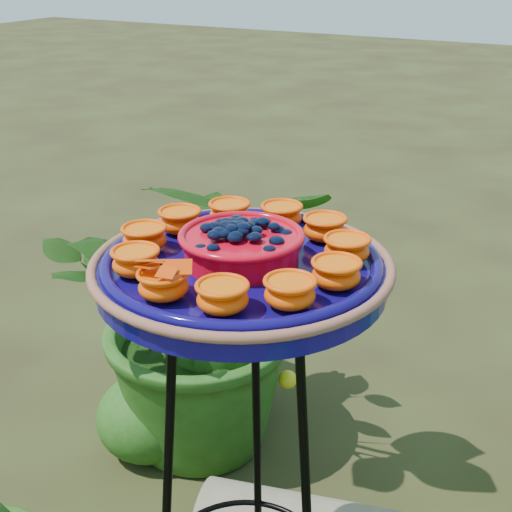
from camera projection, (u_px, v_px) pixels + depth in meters
The scene contains 3 objects.
tripod_stand at pixel (243, 464), 1.21m from camera, with size 0.39×0.39×0.86m.
feeder_dish at pixel (242, 263), 1.06m from camera, with size 0.55×0.55×0.10m.
shrub_back_left at pixel (211, 305), 1.93m from camera, with size 0.79×0.68×0.87m, color #234612.
Camera 1 is at (0.43, -0.85, 1.34)m, focal length 50.00 mm.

